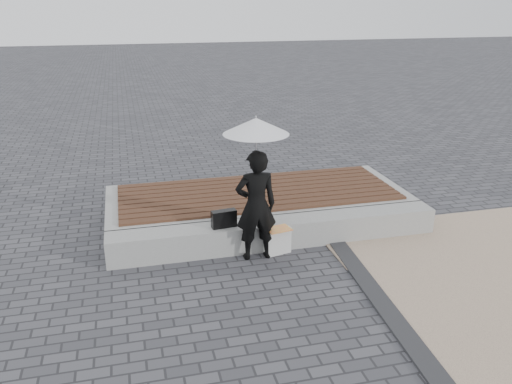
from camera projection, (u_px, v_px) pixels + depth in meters
ground at (314, 299)px, 6.59m from camera, size 80.00×80.00×0.00m
edging_band at (388, 311)px, 6.30m from camera, size 0.61×5.20×0.04m
seating_ledge at (277, 232)px, 7.98m from camera, size 5.00×0.45×0.40m
timber_platform at (258, 204)px, 9.07m from camera, size 5.00×2.00×0.40m
timber_decking at (258, 192)px, 8.99m from camera, size 4.60×1.80×0.04m
woman at (256, 206)px, 7.38m from camera, size 0.59×0.39×1.60m
parasol at (256, 126)px, 6.99m from camera, size 0.89×0.89×1.13m
handbag at (224, 219)px, 7.63m from camera, size 0.37×0.17×0.25m
canvas_tote at (277, 241)px, 7.71m from camera, size 0.41×0.25×0.40m
magazine at (279, 229)px, 7.59m from camera, size 0.39×0.31×0.01m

